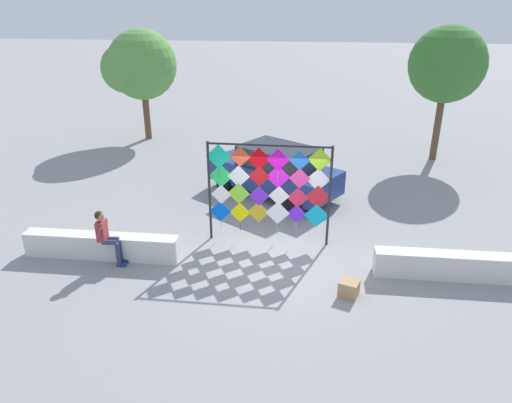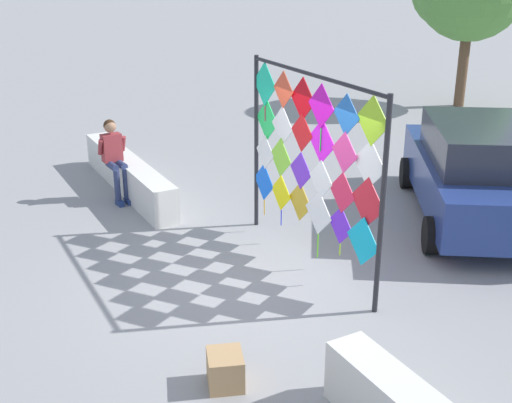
% 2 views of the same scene
% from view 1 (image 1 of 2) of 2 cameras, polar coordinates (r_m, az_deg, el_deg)
% --- Properties ---
extents(ground, '(120.00, 120.00, 0.00)m').
position_cam_1_polar(ground, '(12.49, 2.21, -7.37)').
color(ground, gray).
extents(plaza_ledge_left, '(4.12, 0.45, 0.67)m').
position_cam_1_polar(plaza_ledge_left, '(13.22, -18.04, -5.09)').
color(plaza_ledge_left, silver).
rests_on(plaza_ledge_left, ground).
extents(plaza_ledge_right, '(4.12, 0.45, 0.67)m').
position_cam_1_polar(plaza_ledge_right, '(12.72, 23.27, -7.15)').
color(plaza_ledge_right, silver).
rests_on(plaza_ledge_right, ground).
extents(kite_display_rack, '(3.37, 0.10, 2.87)m').
position_cam_1_polar(kite_display_rack, '(12.77, 1.55, 2.02)').
color(kite_display_rack, '#232328').
rests_on(kite_display_rack, ground).
extents(seated_vendor, '(0.69, 0.53, 1.51)m').
position_cam_1_polar(seated_vendor, '(12.56, -17.52, -3.72)').
color(seated_vendor, navy).
rests_on(seated_vendor, ground).
extents(parked_car, '(4.76, 4.05, 1.73)m').
position_cam_1_polar(parked_car, '(16.30, 2.40, 3.77)').
color(parked_car, navy).
rests_on(parked_car, ground).
extents(cardboard_box_large, '(0.53, 0.50, 0.38)m').
position_cam_1_polar(cardboard_box_large, '(11.37, 11.09, -10.20)').
color(cardboard_box_large, tan).
rests_on(cardboard_box_large, ground).
extents(tree_broadleaf, '(2.97, 2.97, 5.37)m').
position_cam_1_polar(tree_broadleaf, '(20.67, 22.19, 14.95)').
color(tree_broadleaf, brown).
rests_on(tree_broadleaf, ground).
extents(tree_far_right, '(3.46, 3.13, 5.02)m').
position_cam_1_polar(tree_far_right, '(23.02, -14.02, 15.53)').
color(tree_far_right, brown).
rests_on(tree_far_right, ground).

